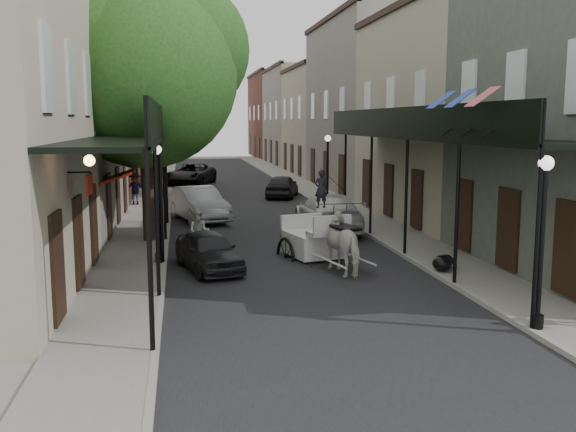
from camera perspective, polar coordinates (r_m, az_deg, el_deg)
name	(u,v)px	position (r m, az deg, el deg)	size (l,w,h in m)	color
ground	(330,315)	(15.30, 3.71, -8.82)	(140.00, 140.00, 0.00)	gray
road	(245,206)	(34.68, -3.86, 0.90)	(8.00, 90.00, 0.01)	black
sidewalk_left	(150,207)	(34.55, -12.14, 0.79)	(2.20, 90.00, 0.12)	gray
sidewalk_right	(335,203)	(35.52, 4.19, 1.16)	(2.20, 90.00, 0.12)	gray
building_row_left	(99,110)	(44.53, -16.47, 9.00)	(5.00, 80.00, 10.50)	#A29B82
building_row_right	(352,111)	(45.82, 5.70, 9.27)	(5.00, 80.00, 10.50)	gray
gallery_left	(135,136)	(21.25, -13.43, 6.90)	(2.20, 18.05, 4.88)	black
gallery_right	(420,135)	(22.73, 11.63, 7.04)	(2.20, 18.05, 4.88)	black
tree_near	(155,67)	(24.49, -11.71, 12.83)	(7.31, 6.80, 9.63)	#382619
tree_far	(164,99)	(38.43, -10.99, 10.21)	(6.45, 6.00, 8.61)	#382619
lamppost_right_near	(542,240)	(14.54, 21.62, -2.00)	(0.32, 0.32, 3.71)	black
lamppost_left	(158,202)	(20.39, -11.48, 1.26)	(0.32, 0.32, 3.71)	black
lamppost_right_far	(328,170)	(33.17, 3.54, 4.11)	(0.32, 0.32, 3.71)	black
horse	(347,243)	(19.35, 5.27, -2.43)	(0.97, 2.13, 1.80)	silver
carriage	(308,221)	(21.77, 1.75, -0.47)	(2.23, 2.93, 3.01)	black
pedestrian_walking	(199,232)	(22.29, -7.91, -1.39)	(0.74, 0.58, 1.53)	#B5B6AB
pedestrian_sidewalk_left	(135,188)	(35.22, -13.43, 2.41)	(1.12, 0.64, 1.73)	gray
car_left_near	(208,251)	(19.76, -7.09, -3.10)	(1.43, 3.56, 1.21)	black
car_left_mid	(199,204)	(29.70, -7.95, 1.07)	(1.65, 4.72, 1.55)	#A8A7AC
car_left_far	(191,174)	(46.49, -8.65, 3.69)	(2.61, 5.65, 1.57)	black
car_right_near	(328,212)	(26.59, 3.57, 0.31)	(2.22, 5.46, 1.58)	silver
car_right_far	(282,186)	(38.43, -0.53, 2.68)	(1.64, 4.08, 1.39)	black
trash_bags	(443,262)	(19.77, 13.65, -4.04)	(0.84, 0.99, 0.49)	black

